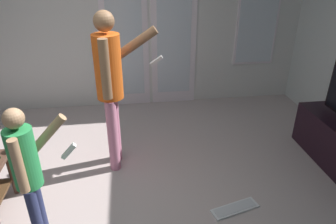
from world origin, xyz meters
The scene contains 5 objects.
ground_plane centered at (0.00, 0.00, -0.01)m, with size 5.95×4.66×0.02m, color #BEAAA7.
wall_back_with_doors centered at (0.10, 2.30, 1.38)m, with size 5.95×0.09×2.85m.
person_adult centered at (0.21, 0.73, 0.97)m, with size 0.67×0.44×1.62m.
person_child centered at (-0.34, -0.24, 0.71)m, with size 0.42×0.34×1.18m.
loose_keyboard centered at (1.26, -0.11, 0.01)m, with size 0.46×0.24×0.02m.
Camera 1 is at (0.39, -2.08, 2.03)m, focal length 32.89 mm.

